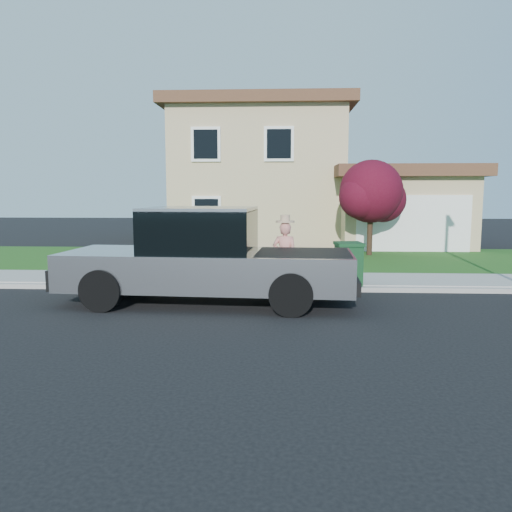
{
  "coord_description": "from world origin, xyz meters",
  "views": [
    {
      "loc": [
        1.15,
        -9.65,
        2.48
      ],
      "look_at": [
        0.62,
        0.47,
        1.2
      ],
      "focal_mm": 35.0,
      "sensor_mm": 36.0,
      "label": 1
    }
  ],
  "objects": [
    {
      "name": "pickup_truck",
      "position": [
        -0.53,
        1.4,
        1.01
      ],
      "size": [
        6.71,
        2.73,
        2.17
      ],
      "rotation": [
        0.0,
        0.0,
        -0.06
      ],
      "color": "black",
      "rests_on": "ground"
    },
    {
      "name": "trash_bin",
      "position": [
        2.86,
        3.1,
        0.7
      ],
      "size": [
        0.73,
        0.82,
        1.08
      ],
      "rotation": [
        0.0,
        0.0,
        0.1
      ],
      "color": "#0F3719",
      "rests_on": "sidewalk"
    },
    {
      "name": "ground",
      "position": [
        0.0,
        0.0,
        0.0
      ],
      "size": [
        80.0,
        80.0,
        0.0
      ],
      "primitive_type": "plane",
      "color": "black",
      "rests_on": "ground"
    },
    {
      "name": "curb",
      "position": [
        1.0,
        2.9,
        0.06
      ],
      "size": [
        40.0,
        0.2,
        0.12
      ],
      "primitive_type": "cube",
      "color": "gray",
      "rests_on": "ground"
    },
    {
      "name": "woman",
      "position": [
        1.23,
        2.83,
        0.92
      ],
      "size": [
        0.72,
        0.56,
        1.94
      ],
      "rotation": [
        0.0,
        0.0,
        2.9
      ],
      "color": "tan",
      "rests_on": "ground"
    },
    {
      "name": "house",
      "position": [
        1.31,
        16.38,
        3.17
      ],
      "size": [
        14.0,
        11.3,
        6.85
      ],
      "color": "tan",
      "rests_on": "ground"
    },
    {
      "name": "ornamental_tree",
      "position": [
        4.58,
        9.7,
        2.43
      ],
      "size": [
        2.65,
        2.39,
        3.64
      ],
      "color": "black",
      "rests_on": "lawn"
    },
    {
      "name": "lawn",
      "position": [
        1.0,
        8.5,
        0.05
      ],
      "size": [
        40.0,
        7.0,
        0.1
      ],
      "primitive_type": "cube",
      "color": "#144915",
      "rests_on": "ground"
    },
    {
      "name": "sidewalk",
      "position": [
        1.0,
        4.0,
        0.07
      ],
      "size": [
        40.0,
        2.0,
        0.15
      ],
      "primitive_type": "cube",
      "color": "gray",
      "rests_on": "ground"
    }
  ]
}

